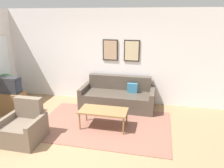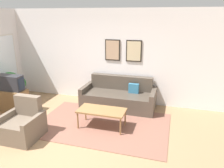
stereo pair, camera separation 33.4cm
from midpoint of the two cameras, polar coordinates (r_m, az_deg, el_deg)
ground_plane at (r=4.70m, az=-12.07°, el=-15.18°), size 16.00×16.00×0.00m
area_rug at (r=5.33m, az=-0.67°, el=-10.50°), size 3.11×2.04×0.01m
wall_back at (r=6.51m, az=-1.65°, el=7.35°), size 8.00×0.09×2.70m
couch at (r=6.18m, az=3.38°, el=-3.45°), size 2.04×0.90×0.85m
coffee_table at (r=5.03m, az=-0.80°, el=-7.15°), size 1.09×0.53×0.44m
tv_stand at (r=6.44m, az=-23.24°, el=-4.00°), size 0.80×0.41×0.60m
tv at (r=6.28m, az=-23.78°, el=0.30°), size 0.72×0.28×0.41m
armchair at (r=5.02m, az=-20.57°, el=-10.04°), size 0.77×0.76×0.86m
potted_plant_tall at (r=6.89m, az=-23.81°, el=-0.03°), size 0.57×0.57×0.96m
potted_plant_by_window at (r=7.26m, az=-21.92°, el=-0.36°), size 0.43×0.43×0.72m
potted_plant_small at (r=7.16m, az=-22.76°, el=-0.70°), size 0.44×0.44×0.73m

